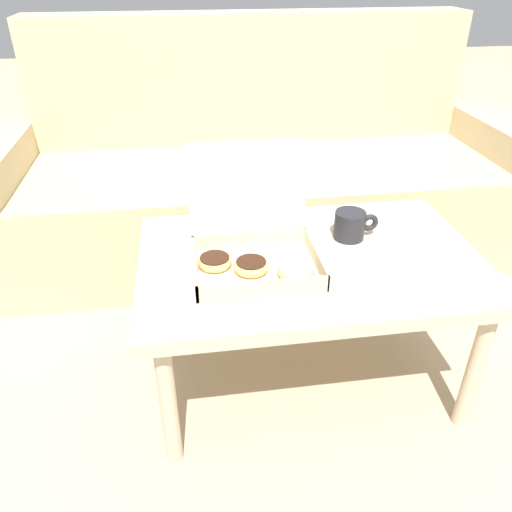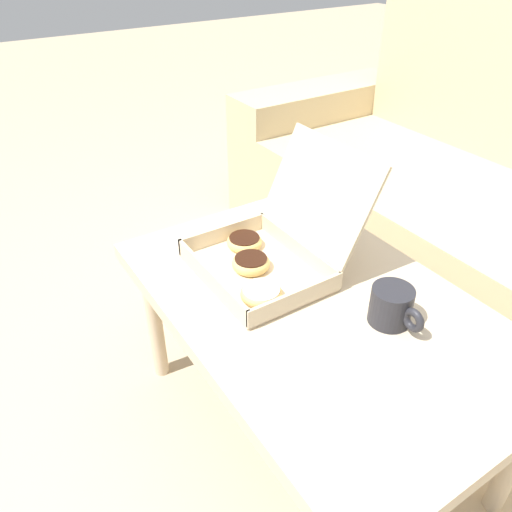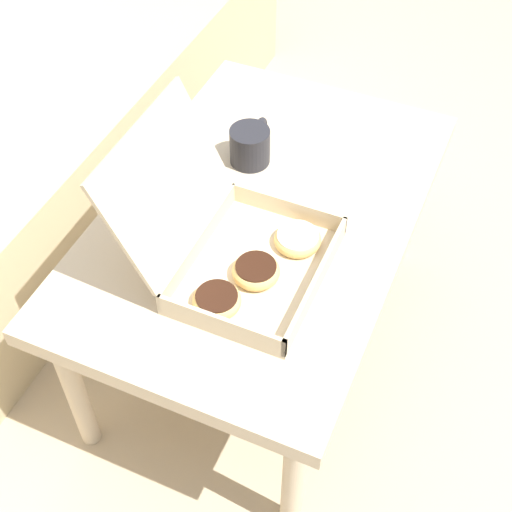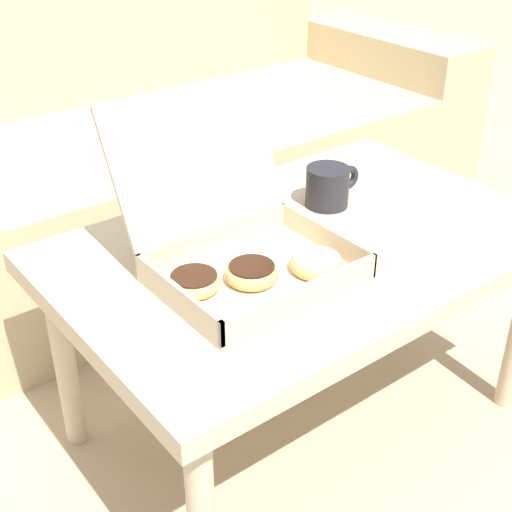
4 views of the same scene
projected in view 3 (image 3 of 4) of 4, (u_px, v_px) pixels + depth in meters
ground_plane at (222, 323)px, 1.86m from camera, size 12.00×12.00×0.00m
coffee_table at (261, 226)px, 1.53m from camera, size 0.95×0.61×0.46m
pastry_box at (236, 249)px, 1.34m from camera, size 0.33×0.36×0.28m
coffee_mug at (250, 145)px, 1.57m from camera, size 0.13×0.09×0.08m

